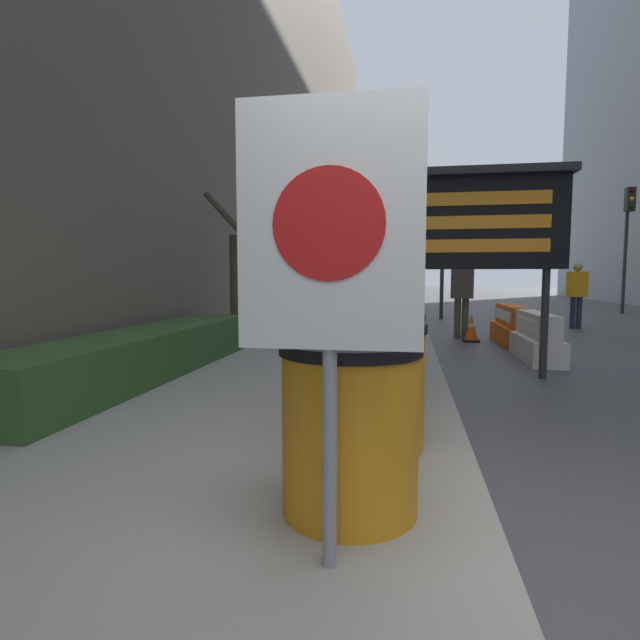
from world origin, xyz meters
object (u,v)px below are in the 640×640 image
object	(u,v)px
jersey_barrier_white	(537,339)
jersey_barrier_orange_far	(511,327)
traffic_cone_near	(525,331)
warning_sign	(329,250)
traffic_cone_mid	(471,328)
pedestrian_worker	(577,290)
traffic_light_near_curb	(443,221)
barrel_drum_middle	(374,386)
barrel_drum_back	(383,362)
barrel_drum_foreground	(350,427)
message_board	(472,222)
traffic_light_far_side	(628,223)
pedestrian_passerby	(462,289)

from	to	relation	value
jersey_barrier_white	jersey_barrier_orange_far	distance (m)	1.98
jersey_barrier_orange_far	traffic_cone_near	xyz separation A→B (m)	(0.07, -0.87, 0.02)
warning_sign	traffic_cone_mid	distance (m)	8.96
traffic_cone_near	pedestrian_worker	size ratio (longest dim) A/B	0.43
traffic_cone_near	traffic_light_near_curb	world-z (taller)	traffic_light_near_curb
barrel_drum_middle	pedestrian_worker	distance (m)	11.30
barrel_drum_back	traffic_cone_mid	xyz separation A→B (m)	(1.55, 6.23, -0.31)
barrel_drum_foreground	jersey_barrier_white	world-z (taller)	barrel_drum_foreground
jersey_barrier_orange_far	traffic_cone_mid	world-z (taller)	jersey_barrier_orange_far
barrel_drum_foreground	traffic_cone_near	world-z (taller)	barrel_drum_foreground
message_board	pedestrian_worker	xyz separation A→B (m)	(3.49, 6.83, -1.08)
barrel_drum_middle	warning_sign	xyz separation A→B (m)	(-0.09, -1.51, 0.87)
barrel_drum_middle	traffic_cone_near	xyz separation A→B (m)	(2.38, 6.11, -0.24)
barrel_drum_back	traffic_cone_near	world-z (taller)	barrel_drum_back
warning_sign	message_board	size ratio (longest dim) A/B	0.69
traffic_light_far_side	jersey_barrier_white	bearing A→B (deg)	-117.12
traffic_cone_near	traffic_cone_mid	size ratio (longest dim) A/B	1.24
message_board	traffic_cone_mid	bearing A→B (deg)	82.36
jersey_barrier_orange_far	traffic_cone_near	distance (m)	0.88
jersey_barrier_orange_far	traffic_cone_mid	distance (m)	0.78
jersey_barrier_white	barrel_drum_middle	bearing A→B (deg)	-114.77
barrel_drum_foreground	traffic_light_far_side	world-z (taller)	traffic_light_far_side
barrel_drum_back	pedestrian_worker	size ratio (longest dim) A/B	0.52
traffic_cone_near	pedestrian_passerby	bearing A→B (deg)	120.64
barrel_drum_foreground	barrel_drum_middle	bearing A→B (deg)	86.41
barrel_drum_foreground	barrel_drum_back	distance (m)	1.97
warning_sign	jersey_barrier_orange_far	bearing A→B (deg)	74.21
barrel_drum_middle	traffic_cone_mid	world-z (taller)	barrel_drum_middle
pedestrian_worker	message_board	bearing A→B (deg)	-124.42
barrel_drum_back	jersey_barrier_white	world-z (taller)	barrel_drum_back
warning_sign	traffic_cone_mid	bearing A→B (deg)	79.24
barrel_drum_back	traffic_cone_mid	distance (m)	6.43
traffic_cone_near	barrel_drum_foreground	bearing A→B (deg)	-109.03
barrel_drum_middle	jersey_barrier_white	size ratio (longest dim) A/B	0.51
barrel_drum_back	traffic_cone_mid	bearing A→B (deg)	76.08
pedestrian_passerby	barrel_drum_middle	bearing A→B (deg)	83.84
barrel_drum_back	traffic_light_far_side	bearing A→B (deg)	62.19
barrel_drum_foreground	jersey_barrier_white	size ratio (longest dim) A/B	0.51
message_board	pedestrian_worker	distance (m)	7.75
message_board	jersey_barrier_orange_far	world-z (taller)	message_board
barrel_drum_back	pedestrian_passerby	world-z (taller)	pedestrian_passerby
traffic_cone_near	jersey_barrier_white	bearing A→B (deg)	-93.86
traffic_light_near_curb	traffic_light_far_side	xyz separation A→B (m)	(6.59, 3.36, 0.15)
traffic_cone_near	pedestrian_worker	distance (m)	4.79
barrel_drum_middle	traffic_cone_near	size ratio (longest dim) A/B	1.21
barrel_drum_middle	message_board	xyz separation A→B (m)	(1.07, 3.50, 1.49)
jersey_barrier_orange_far	barrel_drum_middle	bearing A→B (deg)	-108.31
traffic_cone_near	barrel_drum_back	bearing A→B (deg)	-114.75
barrel_drum_foreground	pedestrian_passerby	world-z (taller)	pedestrian_passerby
message_board	pedestrian_worker	world-z (taller)	message_board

